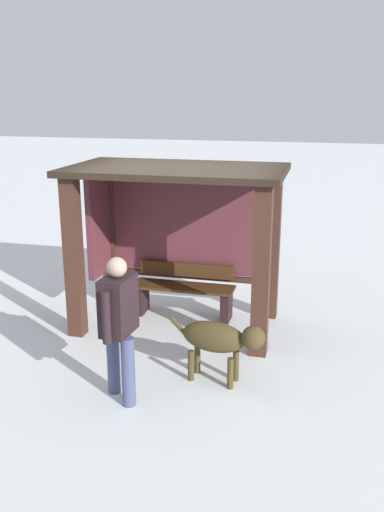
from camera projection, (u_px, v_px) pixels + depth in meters
name	position (u px, v px, depth m)	size (l,w,h in m)	color
ground_plane	(178.00, 324.00, 7.70)	(60.00, 60.00, 0.00)	silver
bus_shelter	(174.00, 216.00, 7.44)	(2.80, 1.61, 2.19)	#42261C
bench_left_inside	(184.00, 292.00, 7.92)	(1.46, 0.42, 0.75)	#442914
person_walking	(119.00, 319.00, 5.59)	(0.40, 0.62, 1.56)	black
dog	(220.00, 339.00, 6.04)	(1.10, 0.42, 0.73)	#45391E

